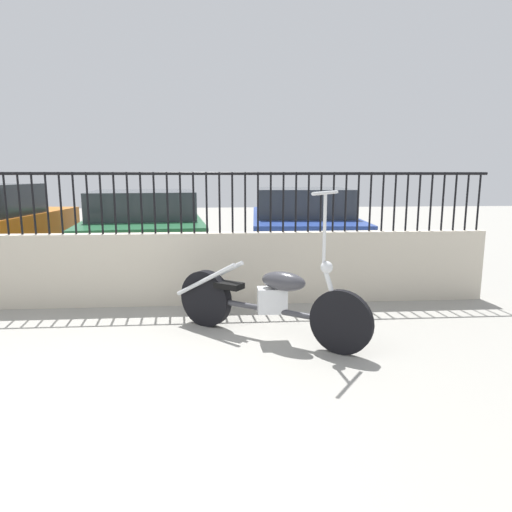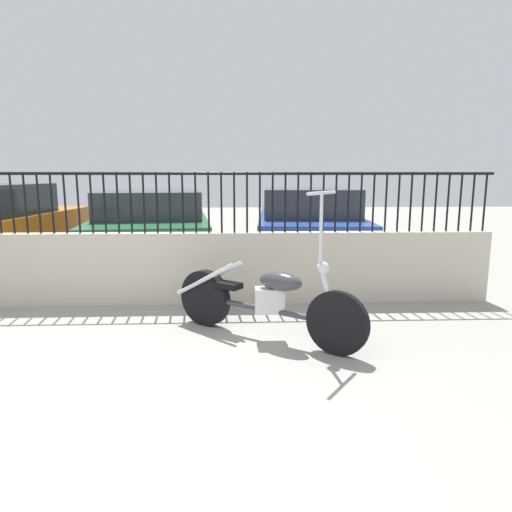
% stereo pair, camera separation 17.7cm
% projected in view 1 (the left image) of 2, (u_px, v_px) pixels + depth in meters
% --- Properties ---
extents(low_wall, '(9.11, 0.18, 0.88)m').
position_uv_depth(low_wall, '(118.00, 270.00, 5.51)').
color(low_wall, beige).
rests_on(low_wall, ground_plane).
extents(fence_railing, '(9.11, 0.04, 0.73)m').
position_uv_depth(fence_railing, '(114.00, 194.00, 5.35)').
color(fence_railing, black).
rests_on(fence_railing, low_wall).
extents(motorcycle_dark_grey, '(1.79, 1.34, 1.44)m').
position_uv_depth(motorcycle_dark_grey, '(260.00, 299.00, 4.44)').
color(motorcycle_dark_grey, black).
rests_on(motorcycle_dark_grey, ground_plane).
extents(car_green, '(2.33, 4.38, 1.31)m').
position_uv_depth(car_green, '(145.00, 227.00, 7.99)').
color(car_green, black).
rests_on(car_green, ground_plane).
extents(car_blue, '(2.06, 4.10, 1.34)m').
position_uv_depth(car_blue, '(301.00, 224.00, 8.39)').
color(car_blue, black).
rests_on(car_blue, ground_plane).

